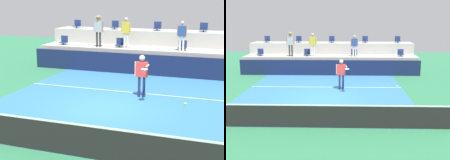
% 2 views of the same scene
% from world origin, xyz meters
% --- Properties ---
extents(ground_plane, '(40.00, 40.00, 0.00)m').
position_xyz_m(ground_plane, '(0.00, 0.00, 0.00)').
color(ground_plane, '#2D754C').
extents(court_inner_paint, '(9.00, 10.00, 0.01)m').
position_xyz_m(court_inner_paint, '(0.00, 1.00, 0.00)').
color(court_inner_paint, teal).
rests_on(court_inner_paint, ground_plane).
extents(court_service_line, '(9.00, 0.06, 0.00)m').
position_xyz_m(court_service_line, '(0.00, 2.40, 0.01)').
color(court_service_line, white).
rests_on(court_service_line, ground_plane).
extents(tennis_net, '(10.48, 0.08, 1.07)m').
position_xyz_m(tennis_net, '(0.00, -4.00, 0.50)').
color(tennis_net, black).
rests_on(tennis_net, ground_plane).
extents(sponsor_backboard, '(13.00, 0.16, 1.10)m').
position_xyz_m(sponsor_backboard, '(0.00, 6.00, 0.55)').
color(sponsor_backboard, '#141E42').
rests_on(sponsor_backboard, ground_plane).
extents(seating_tier_lower, '(13.00, 1.80, 1.25)m').
position_xyz_m(seating_tier_lower, '(0.00, 7.30, 0.62)').
color(seating_tier_lower, '#ADAAA3').
rests_on(seating_tier_lower, ground_plane).
extents(seating_tier_upper, '(13.00, 1.80, 2.10)m').
position_xyz_m(seating_tier_upper, '(0.00, 9.10, 1.05)').
color(seating_tier_upper, '#ADAAA3').
rests_on(seating_tier_upper, ground_plane).
extents(stadium_chair_lower_far_left, '(0.44, 0.40, 0.52)m').
position_xyz_m(stadium_chair_lower_far_left, '(-5.36, 7.23, 1.46)').
color(stadium_chair_lower_far_left, '#2D2D33').
rests_on(stadium_chair_lower_far_left, seating_tier_lower).
extents(stadium_chair_lower_left, '(0.44, 0.40, 0.52)m').
position_xyz_m(stadium_chair_lower_left, '(-1.78, 7.23, 1.46)').
color(stadium_chair_lower_left, '#2D2D33').
rests_on(stadium_chair_lower_left, seating_tier_lower).
extents(stadium_chair_lower_right, '(0.44, 0.40, 0.52)m').
position_xyz_m(stadium_chair_lower_right, '(1.80, 7.23, 1.46)').
color(stadium_chair_lower_right, '#2D2D33').
rests_on(stadium_chair_lower_right, seating_tier_lower).
extents(stadium_chair_upper_far_left, '(0.44, 0.40, 0.52)m').
position_xyz_m(stadium_chair_upper_far_left, '(-5.29, 9.03, 2.31)').
color(stadium_chair_upper_far_left, '#2D2D33').
rests_on(stadium_chair_upper_far_left, seating_tier_upper).
extents(stadium_chair_upper_left, '(0.44, 0.40, 0.52)m').
position_xyz_m(stadium_chair_upper_left, '(-2.69, 9.03, 2.31)').
color(stadium_chair_upper_left, '#2D2D33').
rests_on(stadium_chair_upper_left, seating_tier_upper).
extents(stadium_chair_upper_center, '(0.44, 0.40, 0.52)m').
position_xyz_m(stadium_chair_upper_center, '(0.01, 9.03, 2.31)').
color(stadium_chair_upper_center, '#2D2D33').
rests_on(stadium_chair_upper_center, seating_tier_upper).
extents(stadium_chair_upper_right, '(0.44, 0.40, 0.52)m').
position_xyz_m(stadium_chair_upper_right, '(2.71, 9.03, 2.31)').
color(stadium_chair_upper_right, '#2D2D33').
rests_on(stadium_chair_upper_right, seating_tier_upper).
extents(tennis_player, '(0.77, 1.20, 1.76)m').
position_xyz_m(tennis_player, '(0.94, 1.83, 1.09)').
color(tennis_player, navy).
rests_on(tennis_player, ground_plane).
extents(spectator_with_hat, '(0.61, 0.43, 1.79)m').
position_xyz_m(spectator_with_hat, '(-2.93, 6.85, 2.36)').
color(spectator_with_hat, '#2D2D33').
rests_on(spectator_with_hat, seating_tier_lower).
extents(spectator_in_white, '(0.60, 0.27, 1.72)m').
position_xyz_m(spectator_in_white, '(-1.28, 6.85, 2.29)').
color(spectator_in_white, white).
rests_on(spectator_in_white, seating_tier_lower).
extents(spectator_leaning_on_rail, '(0.57, 0.26, 1.59)m').
position_xyz_m(spectator_leaning_on_rail, '(1.80, 6.85, 2.19)').
color(spectator_leaning_on_rail, white).
rests_on(spectator_leaning_on_rail, seating_tier_lower).
extents(tennis_ball, '(0.07, 0.07, 0.07)m').
position_xyz_m(tennis_ball, '(3.28, -2.82, 1.35)').
color(tennis_ball, '#CCE033').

